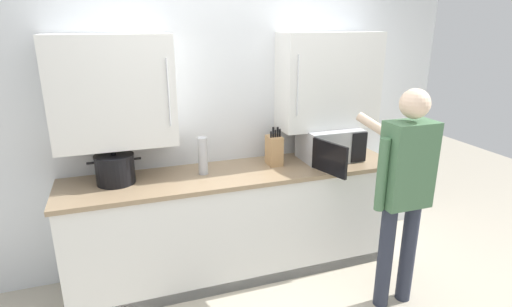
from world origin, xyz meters
The scene contains 7 objects.
back_wall_tiled centered at (0.00, 1.21, 1.43)m, with size 4.08×0.44×2.75m.
counter_unit centered at (0.00, 0.92, 0.45)m, with size 2.69×0.61×0.90m.
microwave_oven centered at (0.83, 0.95, 1.04)m, with size 0.50×0.70×0.27m.
thermos_flask centered at (-0.26, 0.96, 1.05)m, with size 0.08×0.08×0.30m.
knife_block centered at (0.35, 0.98, 1.02)m, with size 0.11×0.15×0.33m.
stock_pot centered at (-0.90, 0.99, 1.01)m, with size 0.38×0.28×0.25m.
person_figure centered at (0.99, 0.15, 0.97)m, with size 0.44×0.62×1.63m.
Camera 1 is at (-0.85, -2.01, 2.04)m, focal length 28.64 mm.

